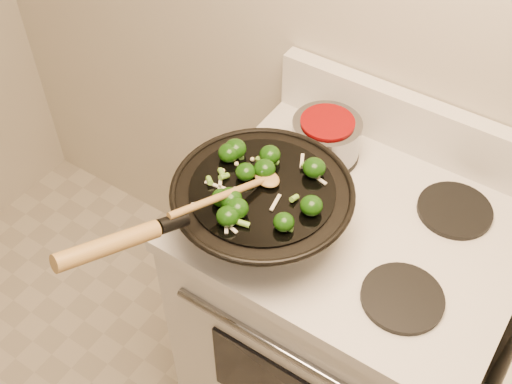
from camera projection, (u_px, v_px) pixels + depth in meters
The scene contains 5 objects.
stove at pixel (341, 319), 1.86m from camera, with size 0.78×0.67×1.08m.
wok at pixel (260, 206), 1.45m from camera, with size 0.41×0.67×0.27m.
stirfry at pixel (256, 182), 1.40m from camera, with size 0.29×0.30×0.05m.
wooden_spoon at pixel (241, 189), 1.37m from camera, with size 0.12×0.29×0.08m.
saucepan at pixel (326, 137), 1.64m from camera, with size 0.18×0.28×0.10m.
Camera 1 is at (0.17, 0.21, 2.09)m, focal length 45.00 mm.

